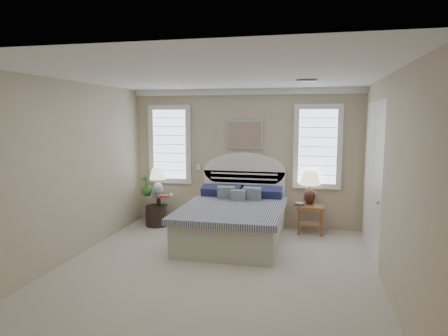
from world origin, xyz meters
TOP-DOWN VIEW (x-y plane):
  - floor at (0.00, 0.00)m, footprint 4.50×5.00m
  - ceiling at (0.00, 0.00)m, footprint 4.50×5.00m
  - wall_back at (0.00, 2.50)m, footprint 4.50×0.02m
  - wall_left at (-2.25, 0.00)m, footprint 0.02×5.00m
  - wall_right at (2.25, 0.00)m, footprint 0.02×5.00m
  - crown_molding at (0.00, 2.46)m, footprint 4.50×0.08m
  - hvac_vent at (1.20, 0.80)m, footprint 0.30×0.20m
  - switch_plate at (-0.95, 2.48)m, footprint 0.08×0.01m
  - window_left at (-1.55, 2.48)m, footprint 0.90×0.06m
  - window_right at (1.40, 2.48)m, footprint 0.90×0.06m
  - painting at (0.00, 2.46)m, footprint 0.74×0.04m
  - closet_door at (2.23, 1.20)m, footprint 0.02×1.80m
  - bed at (0.00, 1.46)m, footprint 1.72×2.28m
  - side_table_left at (-1.65, 2.05)m, footprint 0.56×0.56m
  - nightstand_right at (1.30, 2.15)m, footprint 0.50×0.40m
  - floor_pot at (-1.69, 2.04)m, footprint 0.57×0.57m
  - lamp_left at (-1.66, 2.04)m, footprint 0.40×0.40m
  - lamp_right at (1.28, 2.30)m, footprint 0.45×0.45m
  - potted_plant at (-1.87, 1.96)m, footprint 0.28×0.28m
  - books_left at (-1.49, 1.88)m, footprint 0.23×0.19m
  - books_right at (1.10, 2.08)m, footprint 0.19×0.16m

SIDE VIEW (x-z plane):
  - floor at x=0.00m, z-range -0.01..0.01m
  - floor_pot at x=-1.69m, z-range 0.00..0.40m
  - bed at x=0.00m, z-range -0.35..1.12m
  - nightstand_right at x=1.30m, z-range 0.12..0.65m
  - side_table_left at x=-1.65m, z-range 0.07..0.70m
  - books_right at x=1.10m, z-range 0.53..0.59m
  - books_left at x=-1.49m, z-range 0.63..0.66m
  - potted_plant at x=-1.87m, z-range 0.63..1.03m
  - lamp_right at x=1.28m, z-range 0.60..1.24m
  - lamp_left at x=-1.66m, z-range 0.69..1.23m
  - switch_plate at x=-0.95m, z-range 1.09..1.21m
  - closet_door at x=2.23m, z-range 0.00..2.40m
  - wall_back at x=0.00m, z-range 0.00..2.70m
  - wall_left at x=-2.25m, z-range 0.00..2.70m
  - wall_right at x=2.25m, z-range 0.00..2.70m
  - window_left at x=-1.55m, z-range 0.80..2.40m
  - window_right at x=1.40m, z-range 0.80..2.40m
  - painting at x=0.00m, z-range 1.53..2.11m
  - crown_molding at x=0.00m, z-range 2.58..2.70m
  - hvac_vent at x=1.20m, z-range 2.67..2.69m
  - ceiling at x=0.00m, z-range 2.70..2.71m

